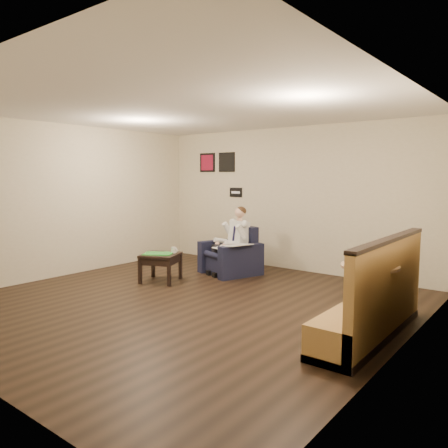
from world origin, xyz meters
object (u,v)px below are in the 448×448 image
Objects in this scene: armchair at (230,251)px; side_table at (161,268)px; coffee_mug at (174,250)px; green_folder at (158,254)px; cafe_table at (369,300)px; smartphone at (167,252)px; seated_man at (225,242)px; banquette at (369,288)px.

armchair is 1.39m from side_table.
side_table is at bearing -95.94° from armchair.
coffee_mug is at bearing 56.40° from side_table.
green_folder is 0.60× the size of cafe_table.
side_table is at bearing -97.35° from smartphone.
smartphone is (0.00, 0.22, -0.00)m from green_folder.
green_folder reaches higher than smartphone.
side_table is 3.82m from cafe_table.
armchair is at bearing 64.49° from side_table.
coffee_mug is (0.15, 0.23, 0.05)m from green_folder.
side_table is at bearing -123.60° from coffee_mug.
coffee_mug is at bearing -94.75° from seated_man.
coffee_mug is 3.70m from cafe_table.
seated_man is 1.48× the size of cafe_table.
armchair reaches higher than coffee_mug.
banquette reaches higher than smartphone.
banquette is (3.69, -0.57, 0.03)m from coffee_mug.
armchair reaches higher than cafe_table.
coffee_mug is at bearing 56.40° from green_folder.
smartphone is at bearing 171.71° from banquette.
armchair is at bearing 66.16° from coffee_mug.
seated_man is 1.03m from coffee_mug.
smartphone is at bearing -100.35° from armchair.
seated_man is 1.31m from side_table.
seated_man is 0.54× the size of banquette.
seated_man is 1.31m from green_folder.
coffee_mug is at bearing 172.24° from cafe_table.
cafe_table reaches higher than green_folder.
side_table is (-0.59, -1.24, -0.20)m from armchair.
armchair is 1.15m from coffee_mug.
armchair is 0.41× the size of banquette.
smartphone reaches higher than side_table.
side_table is 3.93× the size of smartphone.
coffee_mug is 0.16m from smartphone.
side_table is 0.31m from smartphone.
coffee_mug is (-0.42, -0.94, -0.06)m from seated_man.
smartphone is (-0.02, 0.18, 0.25)m from side_table.
green_folder is at bearing -123.60° from coffee_mug.
banquette is (3.27, -1.51, -0.03)m from seated_man.
green_folder is (-0.58, -1.17, -0.11)m from seated_man.
cafe_table is (3.80, -0.30, 0.17)m from side_table.
banquette is (3.23, -1.62, 0.13)m from armchair.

